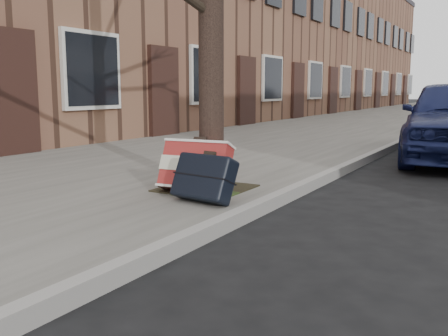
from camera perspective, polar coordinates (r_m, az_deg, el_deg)
The scene contains 6 objects.
ground at distance 3.42m, azimuth 16.13°, elevation -11.06°, with size 120.00×120.00×0.00m, color black.
near_sidewalk at distance 18.70m, azimuth 16.51°, elevation 5.27°, with size 5.00×70.00×0.12m, color gray.
house_near at distance 21.88m, azimuth 1.90°, elevation 15.14°, with size 6.80×40.00×7.00m, color brown.
dirt_patch at distance 5.23m, azimuth -2.08°, elevation -2.31°, with size 0.85×0.85×0.01m, color black.
suitcase_red at distance 4.97m, azimuth -3.28°, elevation 0.11°, with size 0.69×0.19×0.50m, color maroon.
suitcase_navy at distance 4.58m, azimuth -2.29°, elevation -1.08°, with size 0.60×0.19×0.43m, color black.
Camera 1 is at (0.75, -3.13, 1.15)m, focal length 40.00 mm.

